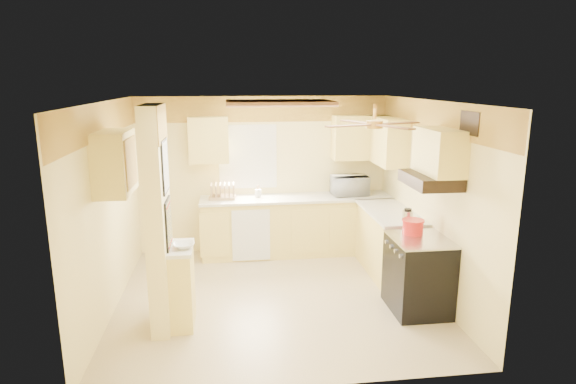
{
  "coord_description": "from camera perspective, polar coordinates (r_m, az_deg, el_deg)",
  "views": [
    {
      "loc": [
        -0.58,
        -5.73,
        2.75
      ],
      "look_at": [
        0.2,
        0.35,
        1.31
      ],
      "focal_mm": 30.0,
      "sensor_mm": 36.0,
      "label": 1
    }
  ],
  "objects": [
    {
      "name": "upper_cab_over_stove",
      "position": [
        5.77,
        17.49,
        4.6
      ],
      "size": [
        0.35,
        0.76,
        0.52
      ],
      "primitive_type": "cube",
      "color": "#E3CB69",
      "rests_on": "wall_right"
    },
    {
      "name": "countertop_back",
      "position": [
        7.62,
        1.05,
        -0.72
      ],
      "size": [
        3.04,
        0.64,
        0.04
      ],
      "primitive_type": "cube",
      "color": "silver",
      "rests_on": "lower_cabinets_back"
    },
    {
      "name": "ledge_top",
      "position": [
        5.52,
        -12.68,
        -6.51
      ],
      "size": [
        0.28,
        0.58,
        0.04
      ],
      "primitive_type": "cube",
      "color": "silver",
      "rests_on": "partition_ledge"
    },
    {
      "name": "vent_grate",
      "position": [
        5.48,
        20.75,
        7.64
      ],
      "size": [
        0.02,
        0.4,
        0.25
      ],
      "primitive_type": "cube",
      "color": "black",
      "rests_on": "wall_right"
    },
    {
      "name": "ceiling_fan",
      "position": [
        5.29,
        10.2,
        7.95
      ],
      "size": [
        1.15,
        1.15,
        0.26
      ],
      "color": "gold",
      "rests_on": "ceiling"
    },
    {
      "name": "wall_front",
      "position": [
        4.15,
        1.24,
        -7.99
      ],
      "size": [
        4.0,
        0.0,
        4.0
      ],
      "primitive_type": "plane",
      "rotation": [
        -1.57,
        0.0,
        0.0
      ],
      "color": "#FFEA9B",
      "rests_on": "floor"
    },
    {
      "name": "lower_cabinets_right",
      "position": [
        7.11,
        11.89,
        -5.99
      ],
      "size": [
        0.6,
        1.4,
        0.9
      ],
      "primitive_type": "cube",
      "color": "#E3CB69",
      "rests_on": "floor"
    },
    {
      "name": "dutch_oven",
      "position": [
        6.06,
        14.59,
        -3.99
      ],
      "size": [
        0.27,
        0.27,
        0.18
      ],
      "color": "red",
      "rests_on": "stove"
    },
    {
      "name": "upper_cab_back_left",
      "position": [
        7.51,
        -9.37,
        6.12
      ],
      "size": [
        0.6,
        0.35,
        0.7
      ],
      "primitive_type": "cube",
      "color": "#E3CB69",
      "rests_on": "wall_back"
    },
    {
      "name": "utensil_crock",
      "position": [
        7.6,
        -3.56,
        -0.13
      ],
      "size": [
        0.1,
        0.1,
        0.19
      ],
      "color": "white",
      "rests_on": "countertop_back"
    },
    {
      "name": "stove",
      "position": [
        6.09,
        15.17,
        -9.37
      ],
      "size": [
        0.68,
        0.77,
        0.92
      ],
      "color": "black",
      "rests_on": "floor"
    },
    {
      "name": "upper_cab_back_right",
      "position": [
        7.8,
        8.64,
        6.41
      ],
      "size": [
        0.9,
        0.35,
        0.7
      ],
      "primitive_type": "cube",
      "color": "#E3CB69",
      "rests_on": "wall_back"
    },
    {
      "name": "wall_back",
      "position": [
        7.8,
        -2.91,
        2.07
      ],
      "size": [
        4.0,
        0.0,
        4.0
      ],
      "primitive_type": "plane",
      "rotation": [
        1.57,
        0.0,
        0.0
      ],
      "color": "#FFEA9B",
      "rests_on": "floor"
    },
    {
      "name": "bowl",
      "position": [
        5.45,
        -12.25,
        -6.2
      ],
      "size": [
        0.25,
        0.25,
        0.06
      ],
      "primitive_type": "imported",
      "rotation": [
        0.0,
        0.0,
        0.08
      ],
      "color": "white",
      "rests_on": "ledge_top"
    },
    {
      "name": "kettle",
      "position": [
        6.32,
        13.99,
        -2.92
      ],
      "size": [
        0.14,
        0.14,
        0.21
      ],
      "color": "silver",
      "rests_on": "countertop_right"
    },
    {
      "name": "wall_right",
      "position": [
        6.46,
        16.47,
        -0.8
      ],
      "size": [
        0.0,
        3.8,
        3.8
      ],
      "primitive_type": "plane",
      "rotation": [
        1.57,
        0.0,
        -1.57
      ],
      "color": "#FFEA9B",
      "rests_on": "floor"
    },
    {
      "name": "microwave",
      "position": [
        7.78,
        7.33,
        0.8
      ],
      "size": [
        0.59,
        0.42,
        0.31
      ],
      "primitive_type": "imported",
      "rotation": [
        0.0,
        0.0,
        3.21
      ],
      "color": "white",
      "rests_on": "countertop_back"
    },
    {
      "name": "partition_ledge",
      "position": [
        5.69,
        -12.44,
        -10.98
      ],
      "size": [
        0.25,
        0.55,
        0.9
      ],
      "primitive_type": "cube",
      "color": "#E3CB69",
      "rests_on": "floor"
    },
    {
      "name": "lower_cabinets_back",
      "position": [
        7.76,
        1.03,
        -4.07
      ],
      "size": [
        3.0,
        0.6,
        0.9
      ],
      "primitive_type": "cube",
      "color": "#E3CB69",
      "rests_on": "floor"
    },
    {
      "name": "wall_left",
      "position": [
        6.09,
        -20.56,
        -1.94
      ],
      "size": [
        0.0,
        3.8,
        3.8
      ],
      "primitive_type": "plane",
      "rotation": [
        1.57,
        0.0,
        1.57
      ],
      "color": "#FFEA9B",
      "rests_on": "floor"
    },
    {
      "name": "range_hood",
      "position": [
        5.79,
        16.5,
        1.37
      ],
      "size": [
        0.5,
        0.76,
        0.14
      ],
      "primitive_type": "cube",
      "color": "black",
      "rests_on": "upper_cab_over_stove"
    },
    {
      "name": "wallpaper_border",
      "position": [
        7.64,
        -2.99,
        9.79
      ],
      "size": [
        4.0,
        0.02,
        0.4
      ],
      "primitive_type": "cube",
      "color": "#FFD24B",
      "rests_on": "wall_back"
    },
    {
      "name": "countertop_right",
      "position": [
        6.97,
        11.99,
        -2.34
      ],
      "size": [
        0.64,
        1.44,
        0.04
      ],
      "primitive_type": "cube",
      "color": "silver",
      "rests_on": "lower_cabinets_right"
    },
    {
      "name": "poster_menu",
      "position": [
        5.3,
        -14.35,
        2.99
      ],
      "size": [
        0.02,
        0.42,
        0.57
      ],
      "color": "black",
      "rests_on": "partition_column"
    },
    {
      "name": "upper_cab_right",
      "position": [
        7.44,
        11.68,
        5.96
      ],
      "size": [
        0.35,
        1.0,
        0.7
      ],
      "primitive_type": "cube",
      "color": "#E3CB69",
      "rests_on": "wall_right"
    },
    {
      "name": "dish_rack",
      "position": [
        7.57,
        -7.79,
        -0.14
      ],
      "size": [
        0.42,
        0.33,
        0.23
      ],
      "color": "tan",
      "rests_on": "countertop_back"
    },
    {
      "name": "poster_nashville",
      "position": [
        5.44,
        -13.97,
        -3.76
      ],
      "size": [
        0.02,
        0.42,
        0.57
      ],
      "color": "black",
      "rests_on": "partition_column"
    },
    {
      "name": "partition_column",
      "position": [
        5.44,
        -15.16,
        -3.28
      ],
      "size": [
        0.2,
        0.7,
        2.5
      ],
      "primitive_type": "cube",
      "color": "#FFEA9B",
      "rests_on": "floor"
    },
    {
      "name": "floor",
      "position": [
        6.38,
        -1.41,
        -12.35
      ],
      "size": [
        4.0,
        4.0,
        0.0
      ],
      "primitive_type": "plane",
      "color": "#CFB98F",
      "rests_on": "ground"
    },
    {
      "name": "window",
      "position": [
        7.72,
        -4.78,
        4.19
      ],
      "size": [
        0.92,
        0.02,
        1.02
      ],
      "color": "white",
      "rests_on": "wall_back"
    },
    {
      "name": "ceiling",
      "position": [
        5.76,
        -1.55,
        10.69
      ],
      "size": [
        4.0,
        4.0,
        0.0
      ],
      "primitive_type": "plane",
      "rotation": [
        3.14,
        0.0,
        0.0
      ],
      "color": "white",
      "rests_on": "wall_back"
    },
    {
      "name": "dishwasher_panel",
      "position": [
        7.4,
        -4.4,
        -5.14
      ],
      "size": [
        0.58,
        0.02,
        0.8
      ],
      "primitive_type": "cube",
      "color": "white",
      "rests_on": "lower_cabinets_back"
    },
    {
      "name": "upper_cab_left_wall",
      "position": [
        5.69,
        -19.88,
        3.3
      ],
      "size": [
        0.35,
        0.75,
        0.7
      ],
      "primitive_type": "cube",
      "color": "#E3CB69",
      "rests_on": "wall_left"
    },
    {
      "name": "ceiling_light_panel",
      "position": [
        6.27,
        -1.09,
        10.49
      ],
      "size": [
        1.35,
        0.95,
        0.06
      ],
      "color": "brown",
      "rests_on": "ceiling"
    }
  ]
}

